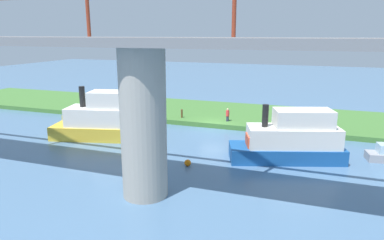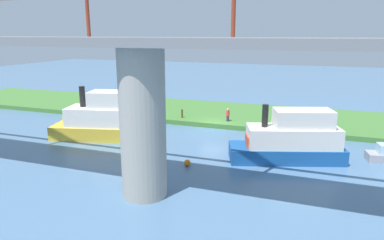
{
  "view_description": "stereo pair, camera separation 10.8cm",
  "coord_description": "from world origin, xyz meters",
  "px_view_note": "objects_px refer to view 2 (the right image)",
  "views": [
    {
      "loc": [
        -10.05,
        34.31,
        9.63
      ],
      "look_at": [
        0.5,
        5.0,
        2.0
      ],
      "focal_mm": 33.29,
      "sensor_mm": 36.0,
      "label": 1
    },
    {
      "loc": [
        -10.15,
        34.28,
        9.63
      ],
      "look_at": [
        0.5,
        5.0,
        2.0
      ],
      "focal_mm": 33.29,
      "sensor_mm": 36.0,
      "label": 2
    }
  ],
  "objects_px": {
    "riverboat_paddlewheel": "(107,119)",
    "motorboat_red": "(290,140)",
    "pontoon_yellow": "(83,117)",
    "marker_buoy": "(187,163)",
    "mooring_post": "(182,113)",
    "bridge_pylon": "(143,124)",
    "person_on_bank": "(228,115)"
  },
  "relations": [
    {
      "from": "motorboat_red",
      "to": "marker_buoy",
      "type": "relative_size",
      "value": 18.15
    },
    {
      "from": "mooring_post",
      "to": "marker_buoy",
      "type": "relative_size",
      "value": 1.85
    },
    {
      "from": "marker_buoy",
      "to": "person_on_bank",
      "type": "bearing_deg",
      "value": -89.25
    },
    {
      "from": "pontoon_yellow",
      "to": "motorboat_red",
      "type": "relative_size",
      "value": 0.51
    },
    {
      "from": "person_on_bank",
      "to": "riverboat_paddlewheel",
      "type": "relative_size",
      "value": 0.14
    },
    {
      "from": "person_on_bank",
      "to": "riverboat_paddlewheel",
      "type": "height_order",
      "value": "riverboat_paddlewheel"
    },
    {
      "from": "motorboat_red",
      "to": "marker_buoy",
      "type": "xyz_separation_m",
      "value": [
        7.0,
        3.9,
        -1.38
      ]
    },
    {
      "from": "mooring_post",
      "to": "riverboat_paddlewheel",
      "type": "height_order",
      "value": "riverboat_paddlewheel"
    },
    {
      "from": "bridge_pylon",
      "to": "riverboat_paddlewheel",
      "type": "distance_m",
      "value": 13.34
    },
    {
      "from": "riverboat_paddlewheel",
      "to": "motorboat_red",
      "type": "height_order",
      "value": "riverboat_paddlewheel"
    },
    {
      "from": "mooring_post",
      "to": "marker_buoy",
      "type": "bearing_deg",
      "value": 113.21
    },
    {
      "from": "riverboat_paddlewheel",
      "to": "motorboat_red",
      "type": "relative_size",
      "value": 1.11
    },
    {
      "from": "bridge_pylon",
      "to": "person_on_bank",
      "type": "distance_m",
      "value": 18.27
    },
    {
      "from": "mooring_post",
      "to": "pontoon_yellow",
      "type": "xyz_separation_m",
      "value": [
        10.45,
        3.68,
        -0.41
      ]
    },
    {
      "from": "marker_buoy",
      "to": "pontoon_yellow",
      "type": "bearing_deg",
      "value": -29.07
    },
    {
      "from": "pontoon_yellow",
      "to": "marker_buoy",
      "type": "height_order",
      "value": "pontoon_yellow"
    },
    {
      "from": "riverboat_paddlewheel",
      "to": "pontoon_yellow",
      "type": "relative_size",
      "value": 2.16
    },
    {
      "from": "riverboat_paddlewheel",
      "to": "pontoon_yellow",
      "type": "bearing_deg",
      "value": -36.11
    },
    {
      "from": "bridge_pylon",
      "to": "marker_buoy",
      "type": "xyz_separation_m",
      "value": [
        -0.73,
        -5.38,
        -4.2
      ]
    },
    {
      "from": "riverboat_paddlewheel",
      "to": "mooring_post",
      "type": "bearing_deg",
      "value": -117.31
    },
    {
      "from": "bridge_pylon",
      "to": "mooring_post",
      "type": "distance_m",
      "value": 18.76
    },
    {
      "from": "mooring_post",
      "to": "pontoon_yellow",
      "type": "bearing_deg",
      "value": 19.41
    },
    {
      "from": "person_on_bank",
      "to": "riverboat_paddlewheel",
      "type": "distance_m",
      "value": 12.59
    },
    {
      "from": "pontoon_yellow",
      "to": "riverboat_paddlewheel",
      "type": "bearing_deg",
      "value": 143.89
    },
    {
      "from": "marker_buoy",
      "to": "bridge_pylon",
      "type": "bearing_deg",
      "value": 82.28
    },
    {
      "from": "mooring_post",
      "to": "bridge_pylon",
      "type": "bearing_deg",
      "value": 104.49
    },
    {
      "from": "person_on_bank",
      "to": "motorboat_red",
      "type": "relative_size",
      "value": 0.15
    },
    {
      "from": "mooring_post",
      "to": "pontoon_yellow",
      "type": "height_order",
      "value": "pontoon_yellow"
    },
    {
      "from": "person_on_bank",
      "to": "mooring_post",
      "type": "distance_m",
      "value": 5.18
    },
    {
      "from": "motorboat_red",
      "to": "pontoon_yellow",
      "type": "bearing_deg",
      "value": -12.08
    },
    {
      "from": "motorboat_red",
      "to": "marker_buoy",
      "type": "bearing_deg",
      "value": 29.11
    },
    {
      "from": "bridge_pylon",
      "to": "person_on_bank",
      "type": "relative_size",
      "value": 6.4
    }
  ]
}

